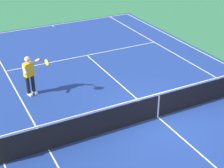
# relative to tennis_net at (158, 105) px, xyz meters

# --- Properties ---
(ground_plane) EXTENTS (60.00, 60.00, 0.00)m
(ground_plane) POSITION_rel_tennis_net_xyz_m (0.00, 0.00, -0.49)
(ground_plane) COLOR #2D7247
(court_slab) EXTENTS (24.20, 11.40, 0.00)m
(court_slab) POSITION_rel_tennis_net_xyz_m (0.00, 0.00, -0.49)
(court_slab) COLOR navy
(court_slab) RESTS_ON ground_plane
(court_line_markings) EXTENTS (23.85, 11.05, 0.01)m
(court_line_markings) POSITION_rel_tennis_net_xyz_m (0.00, 0.00, -0.49)
(court_line_markings) COLOR white
(court_line_markings) RESTS_ON ground_plane
(tennis_net) EXTENTS (0.10, 11.70, 1.08)m
(tennis_net) POSITION_rel_tennis_net_xyz_m (0.00, 0.00, 0.00)
(tennis_net) COLOR #2D2D33
(tennis_net) RESTS_ON ground_plane
(tennis_player_near) EXTENTS (0.95, 0.89, 1.70)m
(tennis_player_near) POSITION_rel_tennis_net_xyz_m (3.74, 3.58, 0.44)
(tennis_player_near) COLOR black
(tennis_player_near) RESTS_ON ground_plane
(tennis_ball) EXTENTS (0.07, 0.07, 0.07)m
(tennis_ball) POSITION_rel_tennis_net_xyz_m (3.76, 2.59, -0.46)
(tennis_ball) COLOR #CCE01E
(tennis_ball) RESTS_ON ground_plane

